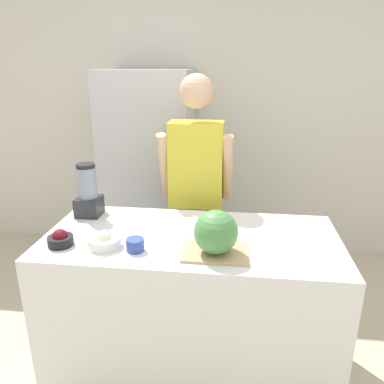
{
  "coord_description": "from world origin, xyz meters",
  "views": [
    {
      "loc": [
        0.24,
        -1.51,
        1.83
      ],
      "look_at": [
        0.0,
        0.43,
        1.15
      ],
      "focal_mm": 35.0,
      "sensor_mm": 36.0,
      "label": 1
    }
  ],
  "objects_px": {
    "refrigerator": "(151,171)",
    "blender": "(88,193)",
    "person": "(196,194)",
    "bowl_cream": "(105,241)",
    "bowl_small_blue": "(135,245)",
    "watermelon": "(216,232)",
    "bowl_cherries": "(60,239)"
  },
  "relations": [
    {
      "from": "refrigerator",
      "to": "blender",
      "type": "height_order",
      "value": "refrigerator"
    },
    {
      "from": "person",
      "to": "bowl_cream",
      "type": "distance_m",
      "value": 0.92
    },
    {
      "from": "refrigerator",
      "to": "bowl_small_blue",
      "type": "relative_size",
      "value": 19.13
    },
    {
      "from": "refrigerator",
      "to": "watermelon",
      "type": "distance_m",
      "value": 1.67
    },
    {
      "from": "watermelon",
      "to": "bowl_cream",
      "type": "xyz_separation_m",
      "value": [
        -0.59,
        0.02,
        -0.09
      ]
    },
    {
      "from": "bowl_cream",
      "to": "bowl_small_blue",
      "type": "distance_m",
      "value": 0.17
    },
    {
      "from": "bowl_cherries",
      "to": "bowl_cream",
      "type": "relative_size",
      "value": 0.77
    },
    {
      "from": "person",
      "to": "bowl_small_blue",
      "type": "distance_m",
      "value": 0.89
    },
    {
      "from": "bowl_small_blue",
      "to": "person",
      "type": "bearing_deg",
      "value": 75.45
    },
    {
      "from": "watermelon",
      "to": "blender",
      "type": "height_order",
      "value": "blender"
    },
    {
      "from": "watermelon",
      "to": "bowl_small_blue",
      "type": "xyz_separation_m",
      "value": [
        -0.42,
        -0.01,
        -0.09
      ]
    },
    {
      "from": "refrigerator",
      "to": "bowl_cream",
      "type": "bearing_deg",
      "value": -86.32
    },
    {
      "from": "person",
      "to": "bowl_cream",
      "type": "height_order",
      "value": "person"
    },
    {
      "from": "watermelon",
      "to": "bowl_cherries",
      "type": "bearing_deg",
      "value": 179.76
    },
    {
      "from": "refrigerator",
      "to": "bowl_cherries",
      "type": "xyz_separation_m",
      "value": [
        -0.14,
        -1.51,
        0.05
      ]
    },
    {
      "from": "bowl_cherries",
      "to": "blender",
      "type": "xyz_separation_m",
      "value": [
        -0.0,
        0.42,
        0.12
      ]
    },
    {
      "from": "bowl_cherries",
      "to": "blender",
      "type": "height_order",
      "value": "blender"
    },
    {
      "from": "refrigerator",
      "to": "watermelon",
      "type": "xyz_separation_m",
      "value": [
        0.69,
        -1.52,
        0.14
      ]
    },
    {
      "from": "watermelon",
      "to": "blender",
      "type": "xyz_separation_m",
      "value": [
        -0.83,
        0.43,
        0.03
      ]
    },
    {
      "from": "blender",
      "to": "bowl_small_blue",
      "type": "bearing_deg",
      "value": -46.17
    },
    {
      "from": "watermelon",
      "to": "bowl_cherries",
      "type": "distance_m",
      "value": 0.83
    },
    {
      "from": "blender",
      "to": "bowl_cherries",
      "type": "bearing_deg",
      "value": -89.36
    },
    {
      "from": "refrigerator",
      "to": "bowl_cherries",
      "type": "relative_size",
      "value": 13.21
    },
    {
      "from": "person",
      "to": "watermelon",
      "type": "bearing_deg",
      "value": -77.15
    },
    {
      "from": "person",
      "to": "bowl_small_blue",
      "type": "xyz_separation_m",
      "value": [
        -0.22,
        -0.86,
        0.01
      ]
    },
    {
      "from": "person",
      "to": "blender",
      "type": "bearing_deg",
      "value": -146.59
    },
    {
      "from": "watermelon",
      "to": "bowl_small_blue",
      "type": "height_order",
      "value": "watermelon"
    },
    {
      "from": "refrigerator",
      "to": "bowl_cherries",
      "type": "distance_m",
      "value": 1.52
    },
    {
      "from": "refrigerator",
      "to": "bowl_small_blue",
      "type": "distance_m",
      "value": 1.55
    },
    {
      "from": "person",
      "to": "bowl_cherries",
      "type": "height_order",
      "value": "person"
    },
    {
      "from": "refrigerator",
      "to": "blender",
      "type": "bearing_deg",
      "value": -97.74
    },
    {
      "from": "bowl_cherries",
      "to": "bowl_cream",
      "type": "xyz_separation_m",
      "value": [
        0.24,
        0.01,
        -0.0
      ]
    }
  ]
}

